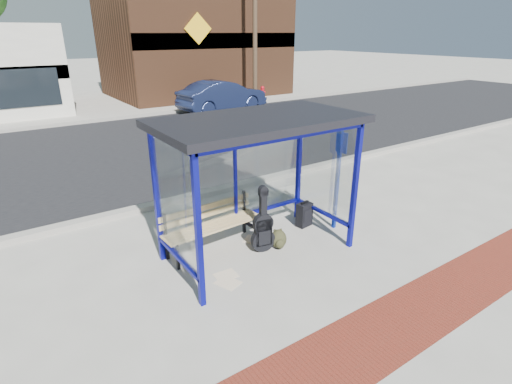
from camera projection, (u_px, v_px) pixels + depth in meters
ground at (259, 252)px, 7.11m from camera, size 120.00×120.00×0.00m
brick_paver_strip at (374, 338)px, 5.12m from camera, size 60.00×1.00×0.01m
curb_near at (188, 197)px, 9.32m from camera, size 60.00×0.25×0.12m
street_asphalt at (122, 150)px, 13.25m from camera, size 60.00×10.00×0.00m
curb_far at (86, 122)px, 17.14m from camera, size 60.00×0.25×0.12m
far_sidewalk at (76, 116)px, 18.61m from camera, size 60.00×4.00×0.01m
bus_shelter at (256, 138)px, 6.40m from camera, size 3.30×1.80×2.42m
storefront_brown at (195, 40)px, 24.28m from camera, size 10.00×7.08×6.40m
tree_right at (228, 5)px, 28.48m from camera, size 3.60×3.60×7.03m
utility_pole_east at (255, 22)px, 20.56m from camera, size 1.60×0.24×8.00m
bench at (211, 223)px, 7.09m from camera, size 1.86×0.55×0.87m
guitar_bag at (263, 229)px, 7.02m from camera, size 0.44×0.20×1.17m
suitcase at (304, 215)px, 7.99m from camera, size 0.33×0.24×0.53m
backpack at (279, 240)px, 7.20m from camera, size 0.35×0.33×0.35m
sign_post at (338, 172)px, 7.58m from camera, size 0.09×0.26×2.10m
newspaper_a at (226, 275)px, 6.43m from camera, size 0.37×0.30×0.01m
newspaper_b at (228, 283)px, 6.24m from camera, size 0.40×0.44×0.01m
newspaper_c at (256, 240)px, 7.52m from camera, size 0.51×0.53×0.01m
parked_car at (222, 96)px, 19.57m from camera, size 4.62×2.06×1.47m
fire_hydrant at (262, 92)px, 22.95m from camera, size 0.35×0.23×0.77m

